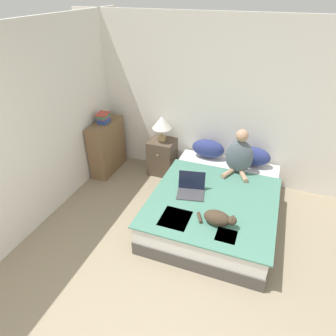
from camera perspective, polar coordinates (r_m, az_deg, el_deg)
The scene contains 12 objects.
wall_back at distance 4.77m, azimuth 11.32°, elevation 11.75°, with size 5.16×0.05×2.55m.
wall_side at distance 4.16m, azimuth -24.13°, elevation 6.44°, with size 0.05×4.57×2.55m.
bed at distance 4.28m, azimuth 8.97°, elevation -6.89°, with size 1.63×2.11×0.44m.
pillow_near at distance 4.88m, azimuth 7.64°, elevation 3.70°, with size 0.52×0.26×0.29m.
pillow_far at distance 4.80m, azimuth 15.89°, elevation 2.18°, with size 0.52×0.26×0.29m.
person_sitting at distance 4.49m, azimuth 13.43°, elevation 2.38°, with size 0.40×0.39×0.69m.
cat_tabby at distance 3.58m, azimuth 9.57°, elevation -9.41°, with size 0.50×0.21×0.18m.
laptop_open at distance 4.05m, azimuth 4.39°, elevation -4.08°, with size 0.41×0.38×0.27m.
nightstand at distance 5.17m, azimuth -1.11°, elevation 2.20°, with size 0.43×0.42×0.62m.
table_lamp at distance 4.90m, azimuth -1.18°, elevation 8.56°, with size 0.32×0.32×0.43m.
bookshelf at distance 5.29m, azimuth -11.52°, elevation 3.98°, with size 0.29×0.77×0.90m.
book_stack_top at distance 5.06m, azimuth -12.21°, elevation 9.35°, with size 0.20×0.24×0.17m.
Camera 1 is at (0.69, -0.85, 2.88)m, focal length 32.00 mm.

